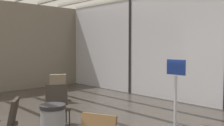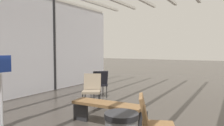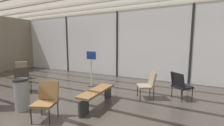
# 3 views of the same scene
# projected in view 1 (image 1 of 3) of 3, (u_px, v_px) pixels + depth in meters

# --- Properties ---
(window_mullion_0) EXTENTS (0.10, 0.12, 3.41)m
(window_mullion_0) POSITION_uv_depth(u_px,v_px,m) (131.00, 46.00, 9.36)
(window_mullion_0) COLOR black
(window_mullion_0) RESTS_ON ground
(lounge_chair_2) EXTENTS (0.67, 0.65, 0.87)m
(lounge_chair_2) POSITION_uv_depth(u_px,v_px,m) (57.00, 103.00, 5.54)
(lounge_chair_2) COLOR #28231E
(lounge_chair_2) RESTS_ON ground
(lounge_chair_4) EXTENTS (0.68, 0.66, 0.87)m
(lounge_chair_4) POSITION_uv_depth(u_px,v_px,m) (58.00, 86.00, 7.93)
(lounge_chair_4) COLOR #7F705B
(lounge_chair_4) RESTS_ON ground
(lounge_chair_5) EXTENTS (0.69, 0.70, 0.87)m
(lounge_chair_5) POSITION_uv_depth(u_px,v_px,m) (6.00, 122.00, 4.16)
(lounge_chair_5) COLOR #28231E
(lounge_chair_5) RESTS_ON ground
(info_sign) EXTENTS (0.44, 0.32, 1.44)m
(info_sign) POSITION_uv_depth(u_px,v_px,m) (176.00, 96.00, 5.40)
(info_sign) COLOR #333333
(info_sign) RESTS_ON ground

